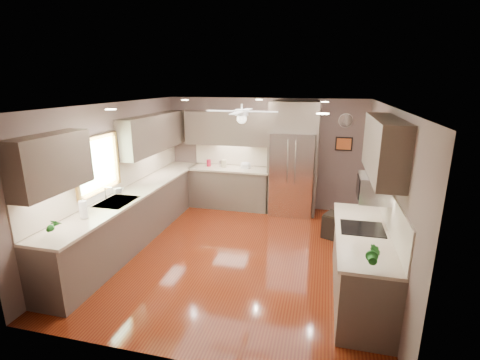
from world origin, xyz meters
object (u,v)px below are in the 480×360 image
at_px(refrigerator, 293,161).
at_px(canister_b, 221,164).
at_px(canister_a, 209,163).
at_px(soap_bottle, 118,190).
at_px(microwave, 374,188).
at_px(potted_plant_left, 52,226).
at_px(bowl, 245,167).
at_px(paper_towel, 83,209).
at_px(potted_plant_right, 373,255).
at_px(stool, 335,226).
at_px(canister_c, 224,164).

bearing_deg(refrigerator, canister_b, 176.66).
relative_size(canister_a, soap_bottle, 0.86).
bearing_deg(microwave, potted_plant_left, -161.50).
relative_size(canister_a, refrigerator, 0.06).
xyz_separation_m(canister_a, bowl, (0.88, -0.01, -0.05)).
height_order(potted_plant_left, paper_towel, same).
bearing_deg(soap_bottle, canister_a, 71.28).
bearing_deg(potted_plant_right, soap_bottle, 158.94).
bearing_deg(refrigerator, bowl, 176.91).
xyz_separation_m(potted_plant_left, stool, (3.59, 2.90, -0.85)).
height_order(canister_b, microwave, microwave).
bearing_deg(soap_bottle, paper_towel, -83.25).
relative_size(canister_c, microwave, 0.32).
bearing_deg(canister_b, stool, -25.36).
bearing_deg(bowl, canister_b, 176.20).
height_order(canister_b, soap_bottle, soap_bottle).
bearing_deg(refrigerator, canister_a, 177.92).
relative_size(soap_bottle, bowl, 0.76).
bearing_deg(microwave, paper_towel, -169.64).
bearing_deg(canister_c, refrigerator, -1.36).
distance_m(canister_a, microwave, 4.32).
relative_size(bowl, stool, 0.47).
distance_m(canister_a, stool, 3.23).
bearing_deg(refrigerator, potted_plant_left, -123.31).
distance_m(potted_plant_left, refrigerator, 4.84).
relative_size(potted_plant_right, stool, 0.58).
bearing_deg(refrigerator, potted_plant_right, -72.69).
distance_m(canister_c, bowl, 0.50).
bearing_deg(potted_plant_left, canister_a, 80.33).
bearing_deg(potted_plant_left, refrigerator, 56.69).
height_order(potted_plant_right, stool, potted_plant_right).
bearing_deg(canister_c, bowl, 2.34).
bearing_deg(microwave, canister_a, 139.73).
distance_m(potted_plant_right, bowl, 4.58).
bearing_deg(canister_a, bowl, -0.84).
bearing_deg(canister_b, canister_a, -174.78).
relative_size(soap_bottle, stool, 0.36).
distance_m(canister_b, potted_plant_right, 4.93).
xyz_separation_m(canister_c, stool, (2.51, -1.17, -0.79)).
distance_m(soap_bottle, paper_towel, 1.08).
bearing_deg(canister_c, paper_towel, -107.30).
bearing_deg(microwave, soap_bottle, 175.23).
bearing_deg(potted_plant_right, refrigerator, 107.31).
xyz_separation_m(potted_plant_right, stool, (-0.28, 2.77, -0.85)).
xyz_separation_m(canister_c, refrigerator, (1.57, -0.04, 0.16)).
bearing_deg(microwave, bowl, 130.92).
relative_size(soap_bottle, refrigerator, 0.08).
distance_m(bowl, microwave, 3.70).
height_order(bowl, refrigerator, refrigerator).
bearing_deg(paper_towel, potted_plant_right, -6.91).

